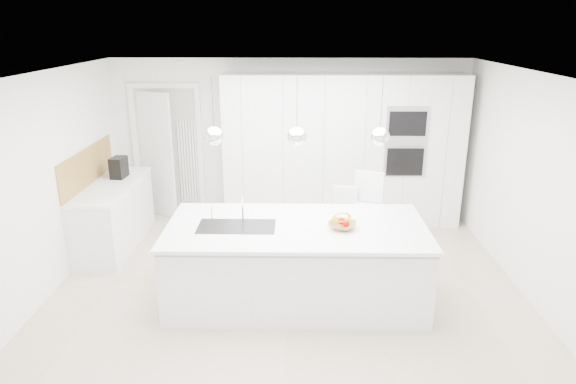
{
  "coord_description": "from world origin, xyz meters",
  "views": [
    {
      "loc": [
        0.09,
        -5.46,
        3.01
      ],
      "look_at": [
        0.0,
        0.3,
        1.1
      ],
      "focal_mm": 32.0,
      "sensor_mm": 36.0,
      "label": 1
    }
  ],
  "objects_px": {
    "island_base": "(296,266)",
    "espresso_machine": "(119,167)",
    "bar_stool_left": "(345,227)",
    "bar_stool_right": "(369,221)",
    "fruit_bowl": "(342,225)"
  },
  "relations": [
    {
      "from": "island_base",
      "to": "espresso_machine",
      "type": "relative_size",
      "value": 9.47
    },
    {
      "from": "bar_stool_left",
      "to": "island_base",
      "type": "bearing_deg",
      "value": -110.6
    },
    {
      "from": "espresso_machine",
      "to": "bar_stool_right",
      "type": "relative_size",
      "value": 0.25
    },
    {
      "from": "island_base",
      "to": "bar_stool_left",
      "type": "distance_m",
      "value": 1.18
    },
    {
      "from": "island_base",
      "to": "bar_stool_right",
      "type": "relative_size",
      "value": 2.33
    },
    {
      "from": "fruit_bowl",
      "to": "bar_stool_right",
      "type": "relative_size",
      "value": 0.25
    },
    {
      "from": "island_base",
      "to": "espresso_machine",
      "type": "height_order",
      "value": "espresso_machine"
    },
    {
      "from": "island_base",
      "to": "espresso_machine",
      "type": "xyz_separation_m",
      "value": [
        -2.53,
        1.83,
        0.62
      ]
    },
    {
      "from": "island_base",
      "to": "fruit_bowl",
      "type": "height_order",
      "value": "fruit_bowl"
    },
    {
      "from": "fruit_bowl",
      "to": "bar_stool_right",
      "type": "height_order",
      "value": "bar_stool_right"
    },
    {
      "from": "island_base",
      "to": "fruit_bowl",
      "type": "relative_size",
      "value": 9.46
    },
    {
      "from": "espresso_machine",
      "to": "bar_stool_left",
      "type": "distance_m",
      "value": 3.32
    },
    {
      "from": "bar_stool_left",
      "to": "bar_stool_right",
      "type": "bearing_deg",
      "value": 2.47
    },
    {
      "from": "island_base",
      "to": "bar_stool_left",
      "type": "xyz_separation_m",
      "value": [
        0.63,
        0.99,
        0.07
      ]
    },
    {
      "from": "island_base",
      "to": "bar_stool_left",
      "type": "relative_size",
      "value": 2.8
    }
  ]
}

